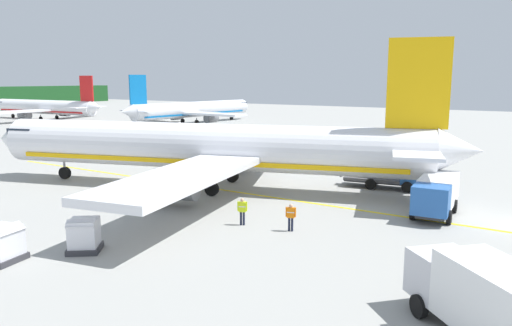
{
  "coord_description": "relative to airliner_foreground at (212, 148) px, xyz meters",
  "views": [
    {
      "loc": [
        -33.08,
        -1.14,
        8.95
      ],
      "look_at": [
        -2.81,
        17.82,
        2.76
      ],
      "focal_mm": 33.93,
      "sensor_mm": 36.0,
      "label": 1
    }
  ],
  "objects": [
    {
      "name": "cargo_container_far",
      "position": [
        -15.66,
        -3.49,
        -2.51
      ],
      "size": [
        2.25,
        2.25,
        1.87
      ],
      "color": "#333338",
      "rests_on": "ground"
    },
    {
      "name": "crew_loader_left",
      "position": [
        -7.34,
        -7.92,
        -2.38
      ],
      "size": [
        0.39,
        0.59,
        1.72
      ],
      "color": "#191E33",
      "rests_on": "ground"
    },
    {
      "name": "apron_guide_line",
      "position": [
        -0.15,
        -4.46,
        -3.39
      ],
      "size": [
        0.3,
        60.0,
        0.01
      ],
      "primitive_type": "cube",
      "color": "yellow",
      "rests_on": "ground"
    },
    {
      "name": "service_truck_baggage",
      "position": [
        7.85,
        -13.26,
        -2.22
      ],
      "size": [
        3.18,
        7.02,
        2.7
      ],
      "color": "#2659A5",
      "rests_on": "ground"
    },
    {
      "name": "service_truck_catering",
      "position": [
        1.71,
        -17.54,
        -1.96
      ],
      "size": [
        6.89,
        2.75,
        2.45
      ],
      "color": "#2659A5",
      "rests_on": "ground"
    },
    {
      "name": "cargo_container_near",
      "position": [
        -18.75,
        -1.18,
        -2.49
      ],
      "size": [
        2.08,
        2.08,
        1.92
      ],
      "color": "#333338",
      "rests_on": "ground"
    },
    {
      "name": "ground",
      "position": [
        1.61,
        25.1,
        -3.49
      ],
      "size": [
        240.0,
        320.0,
        0.2
      ],
      "primitive_type": "cube",
      "color": "#999993"
    },
    {
      "name": "service_truck_fuel",
      "position": [
        -14.38,
        -22.51,
        -1.76
      ],
      "size": [
        6.13,
        6.2,
        2.97
      ],
      "color": "silver",
      "rests_on": "ground"
    },
    {
      "name": "airliner_mid_apron",
      "position": [
        45.79,
        39.84,
        -0.6
      ],
      "size": [
        34.23,
        28.38,
        9.78
      ],
      "color": "silver",
      "rests_on": "ground"
    },
    {
      "name": "airliner_far_taxiway",
      "position": [
        35.48,
        73.37,
        -0.62
      ],
      "size": [
        28.27,
        34.09,
        9.72
      ],
      "color": "white",
      "rests_on": "ground"
    },
    {
      "name": "airliner_foreground",
      "position": [
        0.0,
        0.0,
        0.0
      ],
      "size": [
        34.11,
        40.8,
        11.9
      ],
      "color": "white",
      "rests_on": "ground"
    },
    {
      "name": "crew_marshaller",
      "position": [
        -6.83,
        -11.04,
        -2.4
      ],
      "size": [
        0.36,
        0.6,
        1.68
      ],
      "color": "#191E33",
      "rests_on": "ground"
    }
  ]
}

